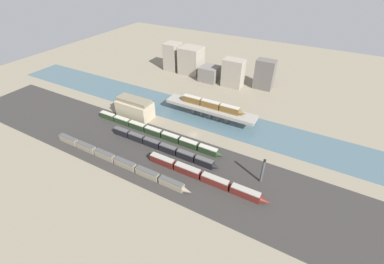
% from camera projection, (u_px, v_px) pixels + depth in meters
% --- Properties ---
extents(ground_plane, '(400.00, 400.00, 0.00)m').
position_uv_depth(ground_plane, '(194.00, 135.00, 142.50)').
color(ground_plane, gray).
extents(railbed_yard, '(280.00, 42.00, 0.01)m').
position_uv_depth(railbed_yard, '(170.00, 160.00, 125.40)').
color(railbed_yard, '#33302D').
rests_on(railbed_yard, ground).
extents(river_water, '(320.00, 27.58, 0.01)m').
position_uv_depth(river_water, '(210.00, 117.00, 157.11)').
color(river_water, '#47606B').
rests_on(river_water, ground).
extents(bridge, '(56.59, 9.70, 7.23)m').
position_uv_depth(bridge, '(210.00, 109.00, 153.83)').
color(bridge, gray).
rests_on(bridge, ground).
extents(train_on_bridge, '(40.27, 3.17, 4.11)m').
position_uv_depth(train_on_bridge, '(212.00, 105.00, 151.20)').
color(train_on_bridge, brown).
rests_on(train_on_bridge, bridge).
extents(train_yard_near, '(80.51, 2.62, 3.72)m').
position_uv_depth(train_yard_near, '(117.00, 160.00, 122.41)').
color(train_yard_near, gray).
rests_on(train_yard_near, ground).
extents(train_yard_mid, '(58.51, 3.18, 3.95)m').
position_uv_depth(train_yard_mid, '(204.00, 177.00, 113.33)').
color(train_yard_mid, '#5B1E19').
rests_on(train_yard_mid, ground).
extents(train_yard_far, '(63.47, 2.83, 3.97)m').
position_uv_depth(train_yard_far, '(162.00, 147.00, 130.72)').
color(train_yard_far, black).
rests_on(train_yard_far, ground).
extents(train_yard_outer, '(81.28, 2.94, 3.77)m').
position_uv_depth(train_yard_outer, '(155.00, 132.00, 141.31)').
color(train_yard_outer, '#23381E').
rests_on(train_yard_outer, ground).
extents(warehouse_building, '(21.79, 10.96, 12.14)m').
position_uv_depth(warehouse_building, '(135.00, 108.00, 155.00)').
color(warehouse_building, tan).
rests_on(warehouse_building, ground).
extents(signal_tower, '(1.10, 1.10, 12.80)m').
position_uv_depth(signal_tower, '(262.00, 171.00, 110.21)').
color(signal_tower, '#4C4C51').
rests_on(signal_tower, ground).
extents(city_block_far_left, '(11.31, 12.56, 22.15)m').
position_uv_depth(city_block_far_left, '(172.00, 56.00, 214.40)').
color(city_block_far_left, gray).
rests_on(city_block_far_left, ground).
extents(city_block_left, '(17.27, 15.08, 21.30)m').
position_uv_depth(city_block_left, '(191.00, 60.00, 207.82)').
color(city_block_left, gray).
rests_on(city_block_left, ground).
extents(city_block_center, '(13.97, 13.30, 11.00)m').
position_uv_depth(city_block_center, '(209.00, 74.00, 198.84)').
color(city_block_center, slate).
rests_on(city_block_center, ground).
extents(city_block_right, '(15.05, 9.86, 20.33)m').
position_uv_depth(city_block_right, '(233.00, 73.00, 187.91)').
color(city_block_right, gray).
rests_on(city_block_right, ground).
extents(city_block_far_right, '(13.43, 8.54, 21.18)m').
position_uv_depth(city_block_far_right, '(265.00, 74.00, 184.62)').
color(city_block_far_right, '#605B56').
rests_on(city_block_far_right, ground).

